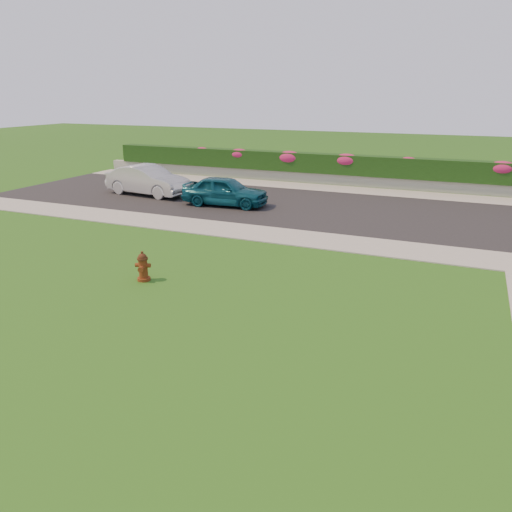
% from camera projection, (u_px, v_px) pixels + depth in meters
% --- Properties ---
extents(ground, '(120.00, 120.00, 0.00)m').
position_uv_depth(ground, '(194.00, 357.00, 10.06)').
color(ground, black).
rests_on(ground, ground).
extents(street_far, '(26.00, 8.00, 0.04)m').
position_uv_depth(street_far, '(249.00, 202.00, 24.14)').
color(street_far, black).
rests_on(street_far, ground).
extents(sidewalk_far, '(24.00, 2.00, 0.04)m').
position_uv_depth(sidewalk_far, '(176.00, 224.00, 20.15)').
color(sidewalk_far, gray).
rests_on(sidewalk_far, ground).
extents(sidewalk_beyond, '(34.00, 2.00, 0.04)m').
position_uv_depth(sidewalk_beyond, '(353.00, 190.00, 27.02)').
color(sidewalk_beyond, gray).
rests_on(sidewalk_beyond, ground).
extents(retaining_wall, '(34.00, 0.40, 0.60)m').
position_uv_depth(retaining_wall, '(360.00, 181.00, 28.24)').
color(retaining_wall, gray).
rests_on(retaining_wall, ground).
extents(hedge, '(32.00, 0.90, 1.10)m').
position_uv_depth(hedge, '(361.00, 165.00, 28.06)').
color(hedge, black).
rests_on(hedge, retaining_wall).
extents(fire_hydrant, '(0.45, 0.42, 0.86)m').
position_uv_depth(fire_hydrant, '(143.00, 267.00, 14.03)').
color(fire_hydrant, '#4C1F0B').
rests_on(fire_hydrant, ground).
extents(sedan_teal, '(4.11, 1.90, 1.36)m').
position_uv_depth(sedan_teal, '(225.00, 191.00, 23.11)').
color(sedan_teal, '#0B4355').
rests_on(sedan_teal, street_far).
extents(sedan_silver, '(4.69, 2.11, 1.49)m').
position_uv_depth(sedan_silver, '(148.00, 180.00, 25.51)').
color(sedan_silver, '#B1B5BA').
rests_on(sedan_silver, street_far).
extents(flower_clump_a, '(1.04, 0.67, 0.52)m').
position_uv_depth(flower_clump_a, '(202.00, 151.00, 31.64)').
color(flower_clump_a, '#C32167').
rests_on(flower_clump_a, hedge).
extents(flower_clump_b, '(1.29, 0.83, 0.64)m').
position_uv_depth(flower_clump_b, '(239.00, 154.00, 30.68)').
color(flower_clump_b, '#C32167').
rests_on(flower_clump_b, hedge).
extents(flower_clump_c, '(1.49, 0.96, 0.74)m').
position_uv_depth(flower_clump_c, '(289.00, 157.00, 29.47)').
color(flower_clump_c, '#C32167').
rests_on(flower_clump_c, hedge).
extents(flower_clump_d, '(1.44, 0.93, 0.72)m').
position_uv_depth(flower_clump_d, '(346.00, 160.00, 28.20)').
color(flower_clump_d, '#C32167').
rests_on(flower_clump_d, hedge).
extents(flower_clump_e, '(1.04, 0.67, 0.52)m').
position_uv_depth(flower_clump_e, '(408.00, 162.00, 26.91)').
color(flower_clump_e, '#C32167').
rests_on(flower_clump_e, hedge).
extents(flower_clump_f, '(1.41, 0.91, 0.71)m').
position_uv_depth(flower_clump_f, '(502.00, 168.00, 25.22)').
color(flower_clump_f, '#C32167').
rests_on(flower_clump_f, hedge).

